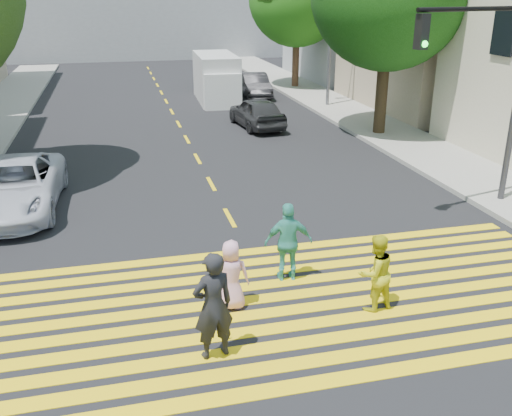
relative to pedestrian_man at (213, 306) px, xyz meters
name	(u,v)px	position (x,y,z in m)	size (l,w,h in m)	color
ground	(297,340)	(1.49, 0.08, -0.96)	(120.00, 120.00, 0.00)	black
sidewalk_right	(376,127)	(9.99, 15.08, -0.88)	(3.00, 60.00, 0.15)	gray
crosswalk	(277,304)	(1.49, 1.36, -0.95)	(13.40, 5.30, 0.01)	yellow
lane_line	(169,106)	(1.49, 22.58, -0.95)	(0.12, 34.40, 0.01)	yellow
building_right_tan	(467,7)	(16.49, 19.08, 4.04)	(10.00, 10.00, 10.00)	tan
building_right_grey	(374,3)	(16.49, 30.08, 4.04)	(10.00, 10.00, 10.00)	gray
pedestrian_man	(213,306)	(0.00, 0.00, 0.00)	(0.70, 0.46, 1.92)	black
pedestrian_woman	(375,273)	(3.26, 0.77, -0.19)	(0.75, 0.59, 1.54)	gold
pedestrian_child	(231,275)	(0.60, 1.48, -0.26)	(0.68, 0.45, 1.40)	#DC9BB6
pedestrian_extra	(288,242)	(2.00, 2.33, -0.10)	(1.01, 0.42, 1.73)	teal
white_sedan	(14,186)	(-4.21, 8.07, -0.24)	(2.37, 5.15, 1.43)	silver
dark_car_near	(257,112)	(4.84, 16.56, -0.27)	(1.62, 4.02, 1.37)	#242425
silver_car	(210,73)	(5.08, 30.42, -0.36)	(1.68, 4.14, 1.20)	#9C9E9F
dark_car_parked	(255,85)	(6.65, 24.29, -0.29)	(1.41, 4.06, 1.34)	black
white_van	(217,80)	(4.25, 23.32, 0.25)	(2.25, 5.47, 2.54)	#BEBEBE
traffic_signal	(493,75)	(8.33, 5.07, 2.77)	(3.85, 1.19, 5.76)	#363539
street_lamp	(328,5)	(9.42, 20.26, 4.17)	(2.02, 0.22, 8.94)	slate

